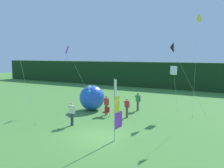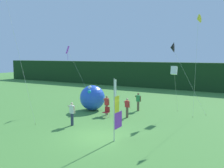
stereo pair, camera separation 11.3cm
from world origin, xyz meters
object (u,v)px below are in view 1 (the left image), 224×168
person_mid_field (127,107)px  kite_purple_diamond_3 (69,53)px  kite_black_delta_4 (172,48)px  person_far_left (138,101)px  banner_flag (117,111)px  inflatable_balloon (92,98)px  kite_yellow_delta_1 (198,19)px  folding_chair (106,111)px  person_far_right (72,113)px  kite_white_box_2 (174,70)px  person_near_banner (106,105)px

person_mid_field → kite_purple_diamond_3: size_ratio=0.27×
kite_purple_diamond_3 → kite_black_delta_4: 10.02m
person_far_left → banner_flag: bearing=-74.6°
inflatable_balloon → kite_yellow_delta_1: kite_yellow_delta_1 is taller
folding_chair → kite_purple_diamond_3: 7.46m
person_far_left → person_far_right: size_ratio=0.98×
kite_black_delta_4 → person_far_left: bearing=-174.5°
person_far_right → kite_white_box_2: size_ratio=0.40×
person_near_banner → kite_purple_diamond_3: (-4.88, 0.81, 4.60)m
person_far_left → person_far_right: (-2.20, -7.21, 0.02)m
person_mid_field → folding_chair: 1.82m
person_mid_field → folding_chair: size_ratio=1.88×
person_far_left → person_far_right: 7.54m
person_far_left → kite_black_delta_4: kite_black_delta_4 is taller
kite_black_delta_4 → kite_white_box_2: bearing=-49.2°
person_mid_field → inflatable_balloon: inflatable_balloon is taller
person_far_right → kite_yellow_delta_1: size_ratio=0.21×
inflatable_balloon → kite_white_box_2: size_ratio=0.56×
person_far_left → kite_white_box_2: kite_white_box_2 is taller
person_far_right → person_mid_field: bearing=59.6°
person_far_left → kite_purple_diamond_3: bearing=-162.0°
person_mid_field → inflatable_balloon: (-4.30, 1.00, 0.32)m
inflatable_balloon → kite_yellow_delta_1: size_ratio=0.29×
folding_chair → inflatable_balloon: bearing=146.8°
banner_flag → kite_purple_diamond_3: 11.50m
person_near_banner → person_far_left: person_far_left is taller
banner_flag → kite_yellow_delta_1: kite_yellow_delta_1 is taller
banner_flag → person_far_right: banner_flag is taller
person_near_banner → person_far_right: size_ratio=0.97×
folding_chair → kite_yellow_delta_1: 10.52m
person_near_banner → person_far_left: size_ratio=1.00×
banner_flag → kite_yellow_delta_1: (3.21, 7.29, 6.21)m
person_mid_field → kite_white_box_2: size_ratio=0.38×
person_far_right → kite_yellow_delta_1: 12.16m
person_near_banner → person_far_left: 3.43m
kite_purple_diamond_3 → inflatable_balloon: bearing=4.6°
kite_white_box_2 → kite_purple_diamond_3: size_ratio=0.70×
kite_black_delta_4 → person_mid_field: bearing=-130.7°
person_far_right → kite_purple_diamond_3: 8.13m
person_far_left → kite_white_box_2: (3.42, -0.08, 3.06)m
inflatable_balloon → kite_white_box_2: 8.13m
person_mid_field → kite_purple_diamond_3: bearing=173.5°
folding_chair → kite_yellow_delta_1: bearing=20.6°
person_near_banner → banner_flag: bearing=-53.4°
inflatable_balloon → folding_chair: size_ratio=2.76×
person_mid_field → inflatable_balloon: bearing=166.9°
person_far_right → kite_white_box_2: (5.62, 7.14, 3.04)m
person_near_banner → folding_chair: size_ratio=1.93×
inflatable_balloon → person_mid_field: bearing=-13.1°
person_far_right → inflatable_balloon: 5.58m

